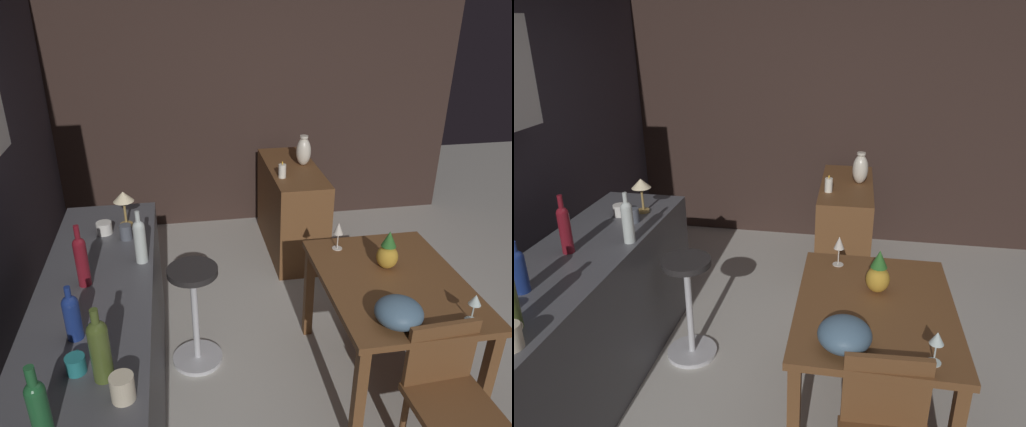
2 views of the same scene
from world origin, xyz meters
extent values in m
plane|color=#B7B2A8|center=(0.00, 0.00, 0.00)|extent=(9.00, 9.00, 0.00)
cube|color=#33231E|center=(2.55, 0.30, 1.30)|extent=(0.10, 4.40, 2.60)
cube|color=brown|center=(0.05, -0.29, 0.72)|extent=(1.11, 0.83, 0.04)
cube|color=brown|center=(-0.46, 0.08, 0.35)|extent=(0.06, 0.06, 0.70)
cube|color=brown|center=(0.55, 0.08, 0.35)|extent=(0.06, 0.06, 0.70)
cube|color=brown|center=(0.55, -0.65, 0.35)|extent=(0.06, 0.06, 0.70)
cube|color=#4C4C51|center=(0.00, 1.40, 0.45)|extent=(2.10, 0.60, 0.90)
cube|color=brown|center=(1.80, -0.09, 0.41)|extent=(1.10, 0.44, 0.82)
cube|color=brown|center=(-0.48, -0.33, 0.63)|extent=(0.05, 0.38, 0.38)
cylinder|color=#262323|center=(0.39, 0.88, 0.70)|extent=(0.32, 0.32, 0.04)
cylinder|color=silver|center=(0.39, 0.88, 0.35)|extent=(0.04, 0.04, 0.68)
cylinder|color=silver|center=(0.39, 0.88, 0.01)|extent=(0.34, 0.34, 0.03)
cylinder|color=silver|center=(0.46, -0.07, 0.74)|extent=(0.07, 0.07, 0.00)
cylinder|color=silver|center=(0.46, -0.07, 0.80)|extent=(0.01, 0.01, 0.11)
cone|color=silver|center=(0.46, -0.07, 0.89)|extent=(0.06, 0.06, 0.08)
cylinder|color=silver|center=(-0.39, -0.53, 0.74)|extent=(0.07, 0.07, 0.00)
cylinder|color=silver|center=(-0.39, -0.53, 0.79)|extent=(0.01, 0.01, 0.10)
cone|color=silver|center=(-0.39, -0.53, 0.87)|extent=(0.06, 0.06, 0.06)
ellipsoid|color=gold|center=(0.19, -0.30, 0.81)|extent=(0.13, 0.13, 0.15)
cone|color=#2D6B28|center=(0.19, -0.30, 0.94)|extent=(0.09, 0.09, 0.10)
ellipsoid|color=slate|center=(-0.35, -0.13, 0.81)|extent=(0.25, 0.25, 0.15)
cylinder|color=navy|center=(-0.39, 1.43, 0.99)|extent=(0.07, 0.07, 0.19)
sphere|color=navy|center=(-0.39, 1.43, 1.09)|extent=(0.07, 0.07, 0.07)
cylinder|color=navy|center=(-0.39, 1.43, 1.14)|extent=(0.03, 0.03, 0.06)
cylinder|color=silver|center=(0.23, 1.16, 1.01)|extent=(0.07, 0.07, 0.22)
sphere|color=silver|center=(0.23, 1.16, 1.12)|extent=(0.07, 0.07, 0.07)
cylinder|color=silver|center=(0.23, 1.16, 1.18)|extent=(0.03, 0.03, 0.07)
cylinder|color=maroon|center=(0.04, 1.45, 1.02)|extent=(0.07, 0.07, 0.24)
sphere|color=maroon|center=(0.04, 1.45, 1.14)|extent=(0.07, 0.07, 0.07)
cylinder|color=maroon|center=(0.04, 1.45, 1.20)|extent=(0.03, 0.03, 0.08)
cylinder|color=white|center=(0.62, 1.41, 0.94)|extent=(0.10, 0.10, 0.08)
torus|color=white|center=(0.68, 1.41, 0.94)|extent=(0.05, 0.01, 0.05)
torus|color=beige|center=(-0.74, 1.20, 0.96)|extent=(0.05, 0.01, 0.05)
cylinder|color=#515660|center=(0.52, 1.27, 0.95)|extent=(0.07, 0.07, 0.09)
torus|color=#515660|center=(0.57, 1.27, 0.95)|extent=(0.05, 0.01, 0.05)
cylinder|color=#A58447|center=(0.70, 1.28, 0.91)|extent=(0.08, 0.08, 0.02)
cylinder|color=#A58447|center=(0.70, 1.28, 1.00)|extent=(0.02, 0.02, 0.16)
cone|color=beige|center=(0.70, 1.28, 1.11)|extent=(0.13, 0.13, 0.06)
cylinder|color=white|center=(1.57, 0.06, 0.88)|extent=(0.06, 0.06, 0.12)
ellipsoid|color=yellow|center=(1.57, 0.06, 0.95)|extent=(0.01, 0.01, 0.03)
ellipsoid|color=beige|center=(1.83, -0.19, 0.95)|extent=(0.13, 0.13, 0.25)
cylinder|color=beige|center=(1.83, -0.19, 1.08)|extent=(0.07, 0.07, 0.02)
camera|label=1|loc=(-2.30, 0.93, 2.38)|focal=35.36mm
camera|label=2|loc=(-2.22, -0.12, 2.15)|focal=34.21mm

